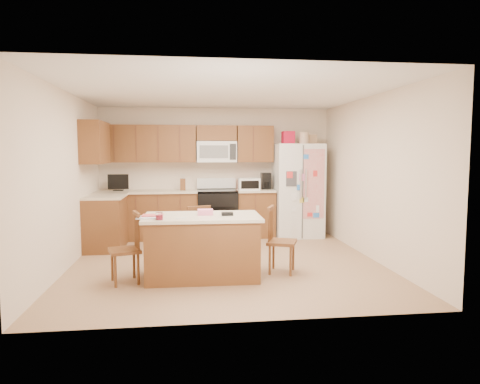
{
  "coord_description": "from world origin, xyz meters",
  "views": [
    {
      "loc": [
        -0.56,
        -6.23,
        1.65
      ],
      "look_at": [
        0.25,
        0.35,
        1.02
      ],
      "focal_mm": 32.0,
      "sensor_mm": 36.0,
      "label": 1
    }
  ],
  "objects": [
    {
      "name": "island",
      "position": [
        -0.38,
        -0.71,
        0.42
      ],
      "size": [
        1.58,
        0.9,
        0.91
      ],
      "color": "brown",
      "rests_on": "ground"
    },
    {
      "name": "refrigerator",
      "position": [
        1.57,
        1.87,
        0.92
      ],
      "size": [
        0.9,
        0.79,
        2.04
      ],
      "color": "white",
      "rests_on": "ground"
    },
    {
      "name": "stove",
      "position": [
        0.0,
        1.94,
        0.47
      ],
      "size": [
        0.76,
        0.65,
        1.13
      ],
      "color": "black",
      "rests_on": "ground"
    },
    {
      "name": "windsor_chair_back",
      "position": [
        -0.45,
        0.06,
        0.41
      ],
      "size": [
        0.47,
        0.46,
        0.87
      ],
      "color": "brown",
      "rests_on": "ground"
    },
    {
      "name": "cabinetry",
      "position": [
        -0.98,
        1.79,
        0.91
      ],
      "size": [
        3.36,
        1.56,
        2.15
      ],
      "color": "brown",
      "rests_on": "ground"
    },
    {
      "name": "windsor_chair_left",
      "position": [
        -1.33,
        -0.81,
        0.42
      ],
      "size": [
        0.46,
        0.47,
        0.89
      ],
      "color": "brown",
      "rests_on": "ground"
    },
    {
      "name": "room_shell",
      "position": [
        0.0,
        0.0,
        1.44
      ],
      "size": [
        4.6,
        4.6,
        2.52
      ],
      "color": "beige",
      "rests_on": "ground"
    },
    {
      "name": "windsor_chair_right",
      "position": [
        0.69,
        -0.59,
        0.43
      ],
      "size": [
        0.49,
        0.5,
        0.91
      ],
      "color": "brown",
      "rests_on": "ground"
    },
    {
      "name": "ground",
      "position": [
        0.0,
        0.0,
        0.0
      ],
      "size": [
        4.5,
        4.5,
        0.0
      ],
      "primitive_type": "plane",
      "color": "#876A53",
      "rests_on": "ground"
    }
  ]
}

